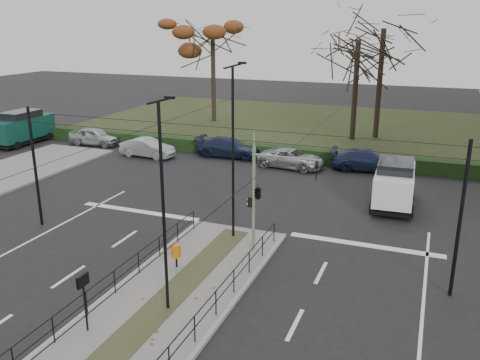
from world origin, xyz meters
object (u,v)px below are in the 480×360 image
(bare_tree_center, at_px, (383,37))
(parked_car_fifth, at_px, (368,160))
(litter_bin, at_px, (176,251))
(traffic_light, at_px, (260,191))
(streetlamp_median_near, at_px, (164,207))
(parked_car_third, at_px, (229,147))
(parked_car_fourth, at_px, (291,159))
(green_van, at_px, (22,127))
(parked_car_second, at_px, (148,148))
(parked_car_first, at_px, (95,136))
(bare_tree_near, at_px, (358,47))
(info_panel, at_px, (83,287))
(white_van, at_px, (394,183))
(rust_tree, at_px, (213,32))
(streetlamp_median_far, at_px, (233,152))

(bare_tree_center, relative_size, parked_car_fifth, 2.43)
(litter_bin, relative_size, parked_car_fifth, 0.20)
(traffic_light, relative_size, streetlamp_median_near, 0.63)
(traffic_light, xyz_separation_m, parked_car_fifth, (2.71, 15.03, -2.13))
(parked_car_third, height_order, bare_tree_center, bare_tree_center)
(traffic_light, bearing_deg, parked_car_fourth, 100.00)
(green_van, relative_size, bare_tree_center, 0.46)
(litter_bin, distance_m, parked_car_second, 18.99)
(litter_bin, xyz_separation_m, parked_car_first, (-16.93, 17.42, -0.12))
(litter_bin, bearing_deg, parked_car_fourth, 89.45)
(parked_car_second, height_order, parked_car_third, parked_car_third)
(parked_car_third, xyz_separation_m, bare_tree_near, (7.76, 9.08, 7.11))
(info_panel, distance_m, parked_car_second, 23.10)
(white_van, xyz_separation_m, bare_tree_center, (-3.03, 17.22, 7.31))
(parked_car_second, relative_size, parked_car_fifth, 0.84)
(bare_tree_near, bearing_deg, green_van, -156.10)
(litter_bin, xyz_separation_m, white_van, (7.58, 11.26, 0.48))
(parked_car_first, bearing_deg, streetlamp_median_near, -141.90)
(rust_tree, distance_m, parked_car_fifth, 22.94)
(streetlamp_median_near, bearing_deg, parked_car_first, 131.75)
(bare_tree_near, bearing_deg, bare_tree_center, 40.00)
(parked_car_second, relative_size, green_van, 0.75)
(litter_bin, height_order, parked_car_fifth, parked_car_fifth)
(streetlamp_median_far, relative_size, parked_car_second, 1.90)
(parked_car_first, xyz_separation_m, bare_tree_center, (21.47, 11.06, 7.90))
(traffic_light, height_order, rust_tree, rust_tree)
(bare_tree_near, bearing_deg, streetlamp_median_far, -94.30)
(parked_car_fourth, relative_size, bare_tree_center, 0.38)
(info_panel, bearing_deg, bare_tree_near, 84.04)
(parked_car_first, distance_m, parked_car_fifth, 22.25)
(traffic_light, distance_m, streetlamp_median_far, 2.29)
(parked_car_fifth, bearing_deg, traffic_light, 163.97)
(bare_tree_near, bearing_deg, parked_car_fifth, -74.28)
(parked_car_first, xyz_separation_m, parked_car_fourth, (17.09, -0.72, -0.09))
(traffic_light, xyz_separation_m, parked_car_third, (-7.60, 15.03, -2.13))
(parked_car_second, distance_m, green_van, 12.03)
(bare_tree_near, bearing_deg, litter_bin, -95.83)
(streetlamp_median_far, relative_size, green_van, 1.42)
(traffic_light, distance_m, streetlamp_median_near, 6.05)
(traffic_light, height_order, parked_car_first, traffic_light)
(parked_car_first, distance_m, bare_tree_center, 25.42)
(white_van, bearing_deg, traffic_light, -120.66)
(info_panel, bearing_deg, traffic_light, 68.13)
(traffic_light, height_order, parked_car_fourth, traffic_light)
(litter_bin, bearing_deg, bare_tree_near, 84.17)
(litter_bin, distance_m, info_panel, 5.18)
(litter_bin, xyz_separation_m, info_panel, (-0.59, -5.07, 0.87))
(streetlamp_median_far, distance_m, green_van, 26.75)
(streetlamp_median_near, height_order, parked_car_fourth, streetlamp_median_near)
(parked_car_fourth, distance_m, parked_car_fifth, 5.29)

